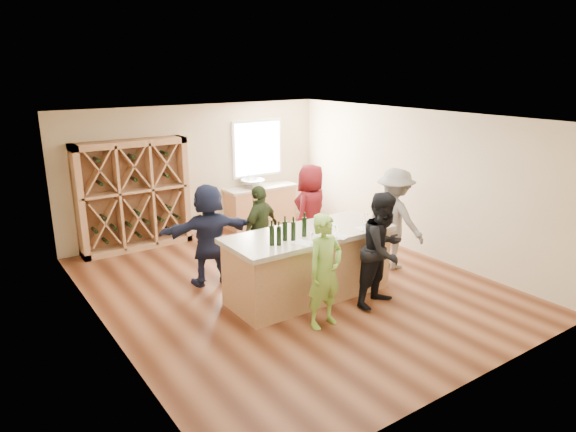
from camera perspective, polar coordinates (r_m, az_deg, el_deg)
floor at (r=8.81m, az=0.21°, el=-7.92°), size 6.00×7.00×0.10m
ceiling at (r=8.07m, az=0.23°, el=11.22°), size 6.00×7.00×0.10m
wall_back at (r=11.34m, az=-10.14°, el=5.05°), size 6.00×0.10×2.80m
wall_front at (r=5.92m, az=20.39°, el=-6.24°), size 6.00×0.10×2.80m
wall_left at (r=7.11m, az=-20.41°, el=-2.51°), size 0.10×7.00×2.80m
wall_right at (r=10.33m, az=14.27°, el=3.70°), size 0.10×7.00×2.80m
window_frame at (r=11.90m, az=-3.45°, el=7.51°), size 1.30×0.06×1.30m
window_pane at (r=11.87m, az=-3.36°, el=7.49°), size 1.18×0.01×1.18m
wine_rack at (r=10.63m, az=-16.76°, el=2.19°), size 2.20×0.45×2.20m
back_counter_base at (r=11.90m, az=-3.07°, el=1.02°), size 1.60×0.58×0.86m
back_counter_top at (r=11.79m, az=-3.11°, el=3.18°), size 1.70×0.62×0.06m
sink at (r=11.66m, az=-3.95°, el=3.63°), size 0.54×0.54×0.19m
faucet at (r=11.80m, az=-4.41°, el=4.06°), size 0.02×0.02×0.30m
tasting_counter_base at (r=8.22m, az=2.32°, el=-5.60°), size 2.60×1.00×1.00m
tasting_counter_top at (r=8.04m, az=2.36°, el=-2.03°), size 2.72×1.12×0.08m
wine_bottle_a at (r=7.38m, az=-1.81°, el=-2.17°), size 0.09×0.09×0.30m
wine_bottle_b at (r=7.38m, az=-1.02°, el=-2.22°), size 0.09×0.09×0.28m
wine_bottle_c at (r=7.58m, az=-0.34°, el=-1.66°), size 0.09×0.09×0.30m
wine_bottle_d at (r=7.58m, az=0.60°, el=-1.68°), size 0.08×0.08×0.29m
wine_bottle_e at (r=7.76m, az=1.82°, el=-1.22°), size 0.08×0.08×0.30m
wine_glass_a at (r=7.43m, az=2.61°, el=-2.50°), size 0.07×0.07×0.19m
wine_glass_b at (r=7.73m, az=5.45°, el=-1.76°), size 0.10×0.10×0.20m
wine_glass_c at (r=8.09m, az=8.39°, el=-1.15°), size 0.07×0.07×0.17m
wine_glass_e at (r=8.42m, az=8.66°, el=-0.42°), size 0.09×0.09×0.18m
tasting_menu_a at (r=7.53m, az=1.67°, el=-2.97°), size 0.33×0.38×0.00m
tasting_menu_b at (r=7.86m, az=5.59°, el=-2.20°), size 0.34×0.39×0.00m
tasting_menu_c at (r=8.24m, az=8.50°, el=-1.43°), size 0.24×0.32×0.00m
person_near_left at (r=7.20m, az=4.11°, el=-6.13°), size 0.64×0.49×1.65m
person_near_right at (r=7.92m, az=10.53°, el=-3.70°), size 0.95×0.65×1.79m
person_server at (r=9.45m, az=11.74°, el=-0.31°), size 0.69×1.25×1.84m
person_far_mid at (r=9.07m, az=-3.07°, el=-1.49°), size 1.05×0.81×1.59m
person_far_right at (r=9.70m, az=2.54°, el=0.43°), size 1.05×0.89×1.83m
person_far_left at (r=8.67m, az=-8.77°, el=-2.02°), size 1.69×0.87×1.74m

